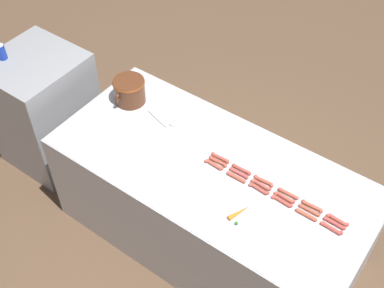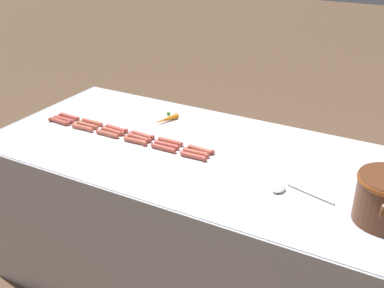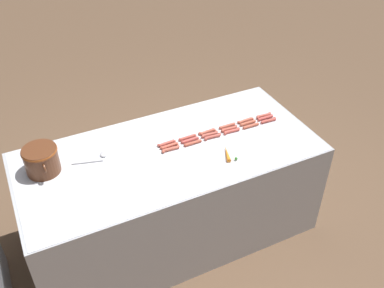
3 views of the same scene
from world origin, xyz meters
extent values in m
plane|color=brown|center=(0.00, 0.00, 0.00)|extent=(20.00, 20.00, 0.00)
cube|color=#ADAFB5|center=(0.00, 0.00, 0.43)|extent=(1.02, 2.22, 0.85)
cube|color=silver|center=(0.00, 0.00, 0.86)|extent=(1.00, 2.18, 0.00)
cube|color=#939599|center=(-0.07, 1.65, 0.52)|extent=(0.70, 0.67, 1.03)
cylinder|color=#B4473D|center=(0.00, -0.87, 0.87)|extent=(0.03, 0.12, 0.02)
sphere|color=#B4473D|center=(0.01, -0.93, 0.87)|extent=(0.02, 0.02, 0.02)
sphere|color=#B4473D|center=(0.00, -0.81, 0.87)|extent=(0.02, 0.02, 0.02)
cylinder|color=#B3523C|center=(0.00, -0.70, 0.87)|extent=(0.03, 0.12, 0.02)
sphere|color=#B3523C|center=(0.00, -0.76, 0.87)|extent=(0.02, 0.02, 0.02)
sphere|color=#B3523C|center=(0.00, -0.64, 0.87)|extent=(0.02, 0.02, 0.02)
cylinder|color=#B84A3F|center=(0.01, -0.53, 0.87)|extent=(0.03, 0.12, 0.02)
sphere|color=#B84A3F|center=(0.01, -0.59, 0.87)|extent=(0.02, 0.02, 0.02)
sphere|color=#B84A3F|center=(0.00, -0.47, 0.87)|extent=(0.02, 0.02, 0.02)
cylinder|color=#AC4B3F|center=(0.01, -0.36, 0.87)|extent=(0.03, 0.12, 0.02)
sphere|color=#AC4B3F|center=(0.01, -0.42, 0.87)|extent=(0.02, 0.02, 0.02)
sphere|color=#AC4B3F|center=(0.00, -0.30, 0.87)|extent=(0.02, 0.02, 0.02)
cylinder|color=#B04C39|center=(0.00, -0.19, 0.87)|extent=(0.03, 0.12, 0.02)
sphere|color=#B04C39|center=(0.00, -0.25, 0.87)|extent=(0.02, 0.02, 0.02)
sphere|color=#B04C39|center=(0.00, -0.13, 0.87)|extent=(0.02, 0.02, 0.02)
cylinder|color=#B15240|center=(0.01, -0.01, 0.87)|extent=(0.03, 0.12, 0.02)
sphere|color=#B15240|center=(0.01, -0.07, 0.87)|extent=(0.02, 0.02, 0.02)
sphere|color=#B15240|center=(0.00, 0.05, 0.87)|extent=(0.02, 0.02, 0.02)
cylinder|color=#B64841|center=(0.04, -0.87, 0.87)|extent=(0.03, 0.12, 0.02)
sphere|color=#B64841|center=(0.05, -0.93, 0.87)|extent=(0.02, 0.02, 0.02)
sphere|color=#B64841|center=(0.04, -0.81, 0.87)|extent=(0.02, 0.02, 0.02)
cylinder|color=#AE533B|center=(0.04, -0.70, 0.87)|extent=(0.03, 0.12, 0.02)
sphere|color=#AE533B|center=(0.04, -0.76, 0.87)|extent=(0.02, 0.02, 0.02)
sphere|color=#AE533B|center=(0.04, -0.64, 0.87)|extent=(0.02, 0.02, 0.02)
cylinder|color=#B65040|center=(0.04, -0.53, 0.87)|extent=(0.03, 0.12, 0.02)
sphere|color=#B65040|center=(0.05, -0.59, 0.87)|extent=(0.02, 0.02, 0.02)
sphere|color=#B65040|center=(0.04, -0.47, 0.87)|extent=(0.02, 0.02, 0.02)
cylinder|color=#AC4F41|center=(0.04, -0.36, 0.87)|extent=(0.03, 0.12, 0.02)
sphere|color=#AC4F41|center=(0.05, -0.42, 0.87)|extent=(0.02, 0.02, 0.02)
sphere|color=#AC4F41|center=(0.04, -0.29, 0.87)|extent=(0.02, 0.02, 0.02)
cylinder|color=#B44741|center=(0.04, -0.19, 0.87)|extent=(0.03, 0.12, 0.02)
sphere|color=#B44741|center=(0.04, -0.25, 0.87)|extent=(0.02, 0.02, 0.02)
sphere|color=#B44741|center=(0.04, -0.13, 0.87)|extent=(0.02, 0.02, 0.02)
cylinder|color=#B44E3B|center=(0.04, -0.02, 0.87)|extent=(0.03, 0.12, 0.02)
sphere|color=#B44E3B|center=(0.04, -0.08, 0.87)|extent=(0.02, 0.02, 0.02)
sphere|color=#B44E3B|center=(0.05, 0.04, 0.87)|extent=(0.02, 0.02, 0.02)
cylinder|color=#AE4C3F|center=(0.08, -0.87, 0.87)|extent=(0.03, 0.12, 0.02)
sphere|color=#AE4C3F|center=(0.08, -0.94, 0.87)|extent=(0.02, 0.02, 0.02)
sphere|color=#AE4C3F|center=(0.07, -0.81, 0.87)|extent=(0.02, 0.02, 0.02)
cylinder|color=#B4533F|center=(0.08, -0.70, 0.87)|extent=(0.03, 0.12, 0.02)
sphere|color=#B4533F|center=(0.08, -0.76, 0.87)|extent=(0.02, 0.02, 0.02)
sphere|color=#B4533F|center=(0.08, -0.64, 0.87)|extent=(0.02, 0.02, 0.02)
cylinder|color=#AC503E|center=(0.08, -0.53, 0.87)|extent=(0.03, 0.12, 0.02)
sphere|color=#AC503E|center=(0.08, -0.59, 0.87)|extent=(0.02, 0.02, 0.02)
sphere|color=#AC503E|center=(0.08, -0.47, 0.87)|extent=(0.02, 0.02, 0.02)
cylinder|color=#B14F3D|center=(0.08, -0.35, 0.87)|extent=(0.03, 0.12, 0.02)
sphere|color=#B14F3D|center=(0.08, -0.42, 0.87)|extent=(0.02, 0.02, 0.02)
sphere|color=#B14F3D|center=(0.08, -0.29, 0.87)|extent=(0.02, 0.02, 0.02)
cylinder|color=#AE473B|center=(0.08, -0.18, 0.87)|extent=(0.03, 0.12, 0.02)
sphere|color=#AE473B|center=(0.08, -0.25, 0.87)|extent=(0.02, 0.02, 0.02)
sphere|color=#AE473B|center=(0.08, -0.12, 0.87)|extent=(0.02, 0.02, 0.02)
cylinder|color=#AF4A3F|center=(0.08, -0.01, 0.87)|extent=(0.03, 0.12, 0.02)
sphere|color=#AF4A3F|center=(0.08, -0.08, 0.87)|extent=(0.02, 0.02, 0.02)
sphere|color=#AF4A3F|center=(0.09, 0.05, 0.87)|extent=(0.02, 0.02, 0.02)
cylinder|color=#562D19|center=(0.18, 0.87, 0.95)|extent=(0.23, 0.23, 0.19)
torus|color=brown|center=(0.18, 0.87, 1.04)|extent=(0.24, 0.24, 0.03)
torus|color=#562D19|center=(0.06, 0.87, 0.97)|extent=(0.07, 0.02, 0.07)
torus|color=#562D19|center=(0.29, 0.87, 0.97)|extent=(0.07, 0.02, 0.07)
cylinder|color=#B7B7BC|center=(0.13, 0.57, 0.86)|extent=(0.07, 0.22, 0.01)
ellipsoid|color=#B7B7BC|center=(0.17, 0.45, 0.87)|extent=(0.08, 0.07, 0.02)
cone|color=orange|center=(-0.22, -0.36, 0.87)|extent=(0.17, 0.09, 0.03)
sphere|color=#387F2D|center=(-0.30, -0.39, 0.87)|extent=(0.02, 0.02, 0.02)
cylinder|color=#1938B2|center=(-0.17, 1.84, 1.10)|extent=(0.07, 0.07, 0.12)
camera|label=1|loc=(-1.87, -1.19, 3.43)|focal=47.24mm
camera|label=2|loc=(1.83, 0.94, 1.92)|focal=43.76mm
camera|label=3|loc=(-2.31, 0.94, 2.84)|focal=40.59mm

